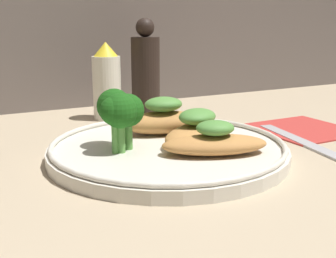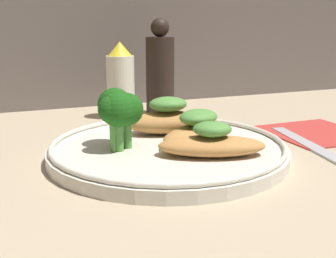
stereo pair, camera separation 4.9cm
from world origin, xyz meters
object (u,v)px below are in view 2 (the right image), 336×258
Objects in this scene: broccoli_bunch at (119,109)px; sauce_bottle at (121,82)px; pepper_grinder at (160,72)px; plate at (168,149)px.

sauce_bottle reaches higher than broccoli_bunch.
pepper_grinder reaches higher than sauce_bottle.
broccoli_bunch is 22.73cm from sauce_bottle.
pepper_grinder is (6.98, 0.00, 1.33)cm from sauce_bottle.
pepper_grinder reaches higher than broccoli_bunch.
pepper_grinder is at bearing 58.65° from broccoli_bunch.
broccoli_bunch is 0.55× the size of sauce_bottle.
plate is at bearing -108.66° from pepper_grinder.
pepper_grinder is at bearing 0.00° from sauce_bottle.
plate is 23.30cm from sauce_bottle.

